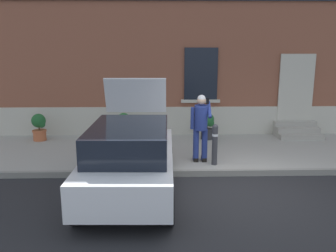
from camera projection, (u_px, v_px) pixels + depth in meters
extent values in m
plane|color=#232326|center=(236.00, 191.00, 7.67)|extent=(80.00, 80.00, 0.00)
cube|color=#99968E|center=(216.00, 151.00, 10.38)|extent=(24.00, 3.60, 0.15)
cube|color=gray|center=(228.00, 173.00, 8.57)|extent=(24.00, 0.12, 0.15)
cube|color=brown|center=(207.00, 27.00, 12.03)|extent=(24.00, 1.40, 7.50)
cube|color=#BCB7A8|center=(208.00, 123.00, 12.02)|extent=(24.00, 0.08, 1.10)
cube|color=black|center=(296.00, 89.00, 11.84)|extent=(1.00, 0.08, 2.10)
cube|color=#BCB7A8|center=(296.00, 88.00, 11.81)|extent=(1.16, 0.06, 2.24)
cube|color=black|center=(201.00, 74.00, 11.65)|extent=(1.10, 0.06, 1.70)
cube|color=#BCB7A8|center=(200.00, 101.00, 11.81)|extent=(1.30, 0.12, 0.10)
cube|color=#9E998E|center=(301.00, 137.00, 11.40)|extent=(1.41, 0.32, 0.16)
cube|color=#9E998E|center=(298.00, 132.00, 11.70)|extent=(1.41, 0.32, 0.32)
cube|color=#9E998E|center=(294.00, 128.00, 11.99)|extent=(1.41, 0.32, 0.48)
cube|color=white|center=(131.00, 165.00, 7.46)|extent=(1.86, 4.05, 0.64)
cube|color=black|center=(129.00, 139.00, 7.19)|extent=(1.60, 2.44, 0.56)
cube|color=black|center=(139.00, 148.00, 9.48)|extent=(1.66, 0.14, 0.20)
cube|color=yellow|center=(139.00, 142.00, 9.44)|extent=(0.52, 0.03, 0.12)
cube|color=#B21414|center=(110.00, 132.00, 9.38)|extent=(0.16, 0.04, 0.18)
cube|color=#B21414|center=(167.00, 132.00, 9.38)|extent=(0.16, 0.04, 0.18)
cube|color=white|center=(136.00, 95.00, 8.61)|extent=(1.50, 0.40, 0.87)
cylinder|color=black|center=(77.00, 208.00, 6.17)|extent=(0.22, 0.61, 0.60)
cylinder|color=black|center=(168.00, 208.00, 6.17)|extent=(0.22, 0.61, 0.60)
cylinder|color=black|center=(105.00, 159.00, 8.90)|extent=(0.22, 0.61, 0.60)
cylinder|color=black|center=(168.00, 159.00, 8.90)|extent=(0.22, 0.61, 0.60)
cylinder|color=#333338|center=(215.00, 146.00, 8.84)|extent=(0.14, 0.14, 0.95)
sphere|color=#333338|center=(215.00, 127.00, 8.74)|extent=(0.15, 0.15, 0.15)
cylinder|color=silver|center=(215.00, 135.00, 8.78)|extent=(0.15, 0.15, 0.06)
cylinder|color=navy|center=(196.00, 145.00, 9.09)|extent=(0.15, 0.15, 0.82)
cube|color=black|center=(195.00, 159.00, 9.24)|extent=(0.12, 0.28, 0.10)
cylinder|color=navy|center=(204.00, 145.00, 9.10)|extent=(0.15, 0.15, 0.82)
cube|color=black|center=(204.00, 159.00, 9.24)|extent=(0.12, 0.28, 0.10)
cylinder|color=navy|center=(201.00, 118.00, 8.91)|extent=(0.34, 0.40, 0.65)
sphere|color=tan|center=(202.00, 100.00, 8.77)|extent=(0.22, 0.22, 0.22)
sphere|color=silver|center=(202.00, 99.00, 8.76)|extent=(0.21, 0.21, 0.21)
cylinder|color=navy|center=(192.00, 118.00, 8.88)|extent=(0.09, 0.15, 0.57)
cylinder|color=navy|center=(209.00, 110.00, 8.85)|extent=(0.09, 0.44, 0.40)
cube|color=black|center=(208.00, 101.00, 8.76)|extent=(0.07, 0.02, 0.15)
cylinder|color=#B25B38|center=(40.00, 135.00, 11.26)|extent=(0.40, 0.40, 0.34)
cylinder|color=#B25B38|center=(39.00, 131.00, 11.23)|extent=(0.44, 0.44, 0.05)
cylinder|color=#47331E|center=(39.00, 126.00, 11.20)|extent=(0.04, 0.04, 0.24)
sphere|color=#1E5628|center=(39.00, 121.00, 11.16)|extent=(0.44, 0.44, 0.44)
sphere|color=#1E5628|center=(41.00, 124.00, 11.13)|extent=(0.24, 0.24, 0.24)
cylinder|color=beige|center=(124.00, 134.00, 11.40)|extent=(0.40, 0.40, 0.34)
cylinder|color=beige|center=(124.00, 130.00, 11.37)|extent=(0.44, 0.44, 0.05)
cylinder|color=#47331E|center=(124.00, 125.00, 11.34)|extent=(0.04, 0.04, 0.24)
sphere|color=#286B2D|center=(124.00, 120.00, 11.30)|extent=(0.44, 0.44, 0.44)
sphere|color=#286B2D|center=(127.00, 123.00, 11.27)|extent=(0.24, 0.24, 0.24)
cylinder|color=#2D2D30|center=(207.00, 134.00, 11.43)|extent=(0.40, 0.40, 0.34)
cylinder|color=#2D2D30|center=(207.00, 130.00, 11.40)|extent=(0.44, 0.44, 0.05)
cylinder|color=#47331E|center=(207.00, 125.00, 11.37)|extent=(0.04, 0.04, 0.24)
sphere|color=#1E5628|center=(207.00, 120.00, 11.33)|extent=(0.44, 0.44, 0.44)
sphere|color=#1E5628|center=(211.00, 123.00, 11.30)|extent=(0.24, 0.24, 0.24)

